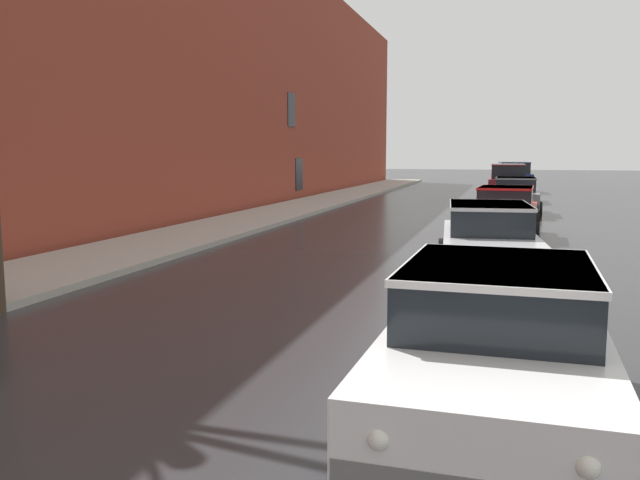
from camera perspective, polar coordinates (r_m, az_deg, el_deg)
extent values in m
cube|color=#A8A399|center=(18.36, -11.98, 0.17)|extent=(2.85, 80.00, 0.13)
cube|color=brown|center=(19.50, -17.70, 17.34)|extent=(0.60, 80.00, 11.61)
cube|color=black|center=(33.38, -1.85, 5.68)|extent=(0.08, 1.10, 1.60)
cube|color=black|center=(32.34, -2.51, 11.12)|extent=(0.08, 1.10, 1.60)
cube|color=silver|center=(5.87, 14.80, -10.14)|extent=(1.87, 3.98, 0.60)
cube|color=black|center=(5.92, 15.07, -4.40)|extent=(1.57, 2.08, 0.52)
cube|color=silver|center=(5.88, 15.15, -2.21)|extent=(1.61, 2.12, 0.06)
cube|color=slate|center=(7.76, 15.42, -7.21)|extent=(1.74, 0.16, 0.22)
cylinder|color=black|center=(4.89, 25.17, -18.10)|extent=(0.19, 0.60, 0.60)
cylinder|color=black|center=(4.96, 3.00, -16.96)|extent=(0.19, 0.60, 0.60)
cylinder|color=black|center=(7.16, 22.55, -9.77)|extent=(0.19, 0.60, 0.60)
cylinder|color=black|center=(7.21, 7.88, -9.14)|extent=(0.19, 0.60, 0.60)
sphere|color=silver|center=(4.03, 22.06, -17.59)|extent=(0.14, 0.14, 0.14)
sphere|color=silver|center=(4.09, 5.06, -16.68)|extent=(0.14, 0.14, 0.14)
cube|color=#B7B7BC|center=(12.63, 14.29, -0.73)|extent=(2.02, 4.52, 0.60)
cube|color=black|center=(12.78, 14.32, 1.90)|extent=(1.60, 2.40, 0.52)
cube|color=#B7B7BC|center=(12.76, 14.35, 2.92)|extent=(1.64, 2.45, 0.06)
cube|color=#525254|center=(10.54, 14.93, -3.34)|extent=(1.61, 0.26, 0.22)
cube|color=#525254|center=(14.77, 13.80, -0.25)|extent=(1.61, 0.26, 0.22)
cylinder|color=black|center=(11.42, 18.85, -3.28)|extent=(0.23, 0.61, 0.60)
cylinder|color=black|center=(11.30, 10.38, -3.10)|extent=(0.23, 0.61, 0.60)
cylinder|color=black|center=(14.09, 17.35, -1.24)|extent=(0.23, 0.61, 0.60)
cylinder|color=black|center=(13.99, 10.50, -1.08)|extent=(0.23, 0.61, 0.60)
sphere|color=silver|center=(10.52, 17.88, -2.03)|extent=(0.14, 0.14, 0.14)
sphere|color=silver|center=(10.44, 12.07, -1.90)|extent=(0.14, 0.14, 0.14)
cube|color=red|center=(19.15, 15.59, 1.96)|extent=(1.83, 3.93, 0.60)
cube|color=black|center=(19.30, 15.68, 3.67)|extent=(1.51, 2.07, 0.52)
cube|color=red|center=(19.28, 15.70, 4.35)|extent=(1.54, 2.12, 0.06)
cube|color=#520B0B|center=(17.30, 15.19, 0.81)|extent=(1.61, 0.20, 0.22)
cube|color=#520B0B|center=(21.03, 15.88, 1.93)|extent=(1.61, 0.20, 0.22)
cylinder|color=black|center=(17.96, 17.99, 0.56)|extent=(0.21, 0.61, 0.60)
cylinder|color=black|center=(18.06, 12.67, 0.78)|extent=(0.21, 0.61, 0.60)
cylinder|color=black|center=(20.34, 18.12, 1.32)|extent=(0.21, 0.61, 0.60)
cylinder|color=black|center=(20.43, 13.41, 1.51)|extent=(0.21, 0.61, 0.60)
sphere|color=silver|center=(17.22, 16.98, 1.59)|extent=(0.14, 0.14, 0.14)
sphere|color=silver|center=(17.29, 13.46, 1.73)|extent=(0.14, 0.14, 0.14)
cube|color=slate|center=(26.66, 16.43, 3.41)|extent=(1.70, 4.07, 0.60)
cube|color=black|center=(26.83, 16.48, 4.63)|extent=(1.46, 2.12, 0.52)
cube|color=slate|center=(26.82, 16.49, 5.12)|extent=(1.49, 2.16, 0.06)
cube|color=#303032|center=(24.70, 16.42, 2.69)|extent=(1.65, 0.13, 0.22)
cube|color=#303032|center=(28.65, 16.42, 3.31)|extent=(1.65, 0.13, 0.22)
cylinder|color=black|center=(25.45, 18.34, 2.48)|extent=(0.18, 0.60, 0.60)
cylinder|color=black|center=(25.44, 14.47, 2.62)|extent=(0.18, 0.60, 0.60)
cylinder|color=black|center=(27.95, 18.17, 2.90)|extent=(0.18, 0.60, 0.60)
cylinder|color=black|center=(27.95, 14.65, 3.03)|extent=(0.18, 0.60, 0.60)
sphere|color=silver|center=(24.66, 17.71, 3.24)|extent=(0.14, 0.14, 0.14)
sphere|color=silver|center=(24.66, 15.17, 3.34)|extent=(0.14, 0.14, 0.14)
cube|color=maroon|center=(33.89, 15.81, 4.48)|extent=(1.85, 4.52, 0.80)
cube|color=black|center=(33.91, 15.85, 5.73)|extent=(1.58, 3.17, 0.68)
cube|color=maroon|center=(33.90, 15.87, 6.25)|extent=(1.61, 3.23, 0.06)
cube|color=black|center=(31.71, 15.84, 3.78)|extent=(1.74, 0.15, 0.22)
cube|color=black|center=(36.10, 15.75, 4.20)|extent=(1.74, 0.15, 0.22)
cylinder|color=black|center=(32.55, 17.41, 3.60)|extent=(0.19, 0.68, 0.68)
cylinder|color=black|center=(32.52, 14.21, 3.71)|extent=(0.19, 0.68, 0.68)
cylinder|color=black|center=(35.33, 17.23, 3.89)|extent=(0.19, 0.68, 0.68)
cylinder|color=black|center=(35.30, 14.28, 3.99)|extent=(0.19, 0.68, 0.68)
sphere|color=silver|center=(31.68, 16.90, 4.39)|extent=(0.14, 0.14, 0.14)
sphere|color=silver|center=(31.66, 14.81, 4.47)|extent=(0.14, 0.14, 0.14)
cube|color=navy|center=(41.86, 16.30, 4.98)|extent=(2.21, 4.55, 0.80)
cube|color=black|center=(41.89, 16.33, 5.99)|extent=(1.85, 3.20, 0.68)
cube|color=navy|center=(41.88, 16.35, 6.42)|extent=(1.89, 3.27, 0.06)
cube|color=black|center=(39.72, 16.52, 4.45)|extent=(1.86, 0.25, 0.22)
cube|color=black|center=(44.03, 16.07, 4.73)|extent=(1.86, 0.25, 0.22)
cylinder|color=black|center=(40.61, 17.79, 4.29)|extent=(0.23, 0.69, 0.68)
cylinder|color=black|center=(40.45, 15.06, 4.38)|extent=(0.23, 0.69, 0.68)
cylinder|color=black|center=(43.33, 17.42, 4.48)|extent=(0.23, 0.69, 0.68)
cylinder|color=black|center=(43.18, 14.86, 4.57)|extent=(0.23, 0.69, 0.68)
sphere|color=silver|center=(39.73, 17.43, 4.94)|extent=(0.14, 0.14, 0.14)
sphere|color=silver|center=(39.63, 15.66, 5.00)|extent=(0.14, 0.14, 0.14)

